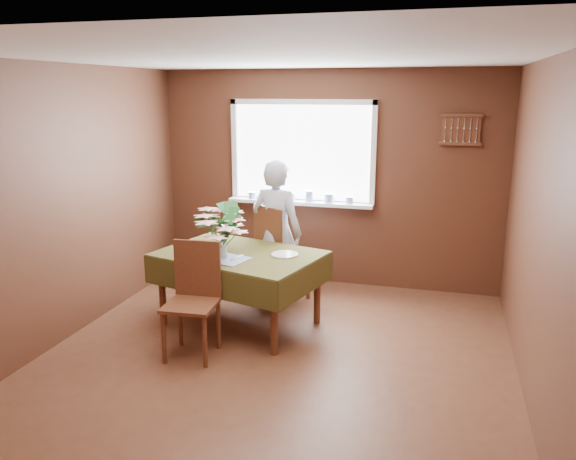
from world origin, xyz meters
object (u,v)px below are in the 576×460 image
(chair_far, at_px, (277,250))
(chair_near, at_px, (194,294))
(dining_table, at_px, (239,261))
(seated_woman, at_px, (277,233))
(flower_bouquet, at_px, (221,226))

(chair_far, xyz_separation_m, chair_near, (-0.33, -1.41, -0.04))
(dining_table, xyz_separation_m, chair_far, (0.16, 0.73, -0.07))
(chair_far, relative_size, chair_near, 1.08)
(chair_near, height_order, seated_woman, seated_woman)
(chair_near, xyz_separation_m, seated_woman, (0.34, 1.36, 0.24))
(seated_woman, bearing_deg, dining_table, 84.79)
(chair_near, distance_m, seated_woman, 1.42)
(chair_far, distance_m, chair_near, 1.45)
(chair_near, bearing_deg, chair_far, 72.79)
(chair_far, bearing_deg, dining_table, 111.92)
(dining_table, xyz_separation_m, chair_near, (-0.16, -0.68, -0.11))
(dining_table, bearing_deg, chair_far, 92.26)
(dining_table, relative_size, chair_far, 1.61)
(flower_bouquet, bearing_deg, dining_table, 61.91)
(chair_near, relative_size, flower_bouquet, 1.84)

